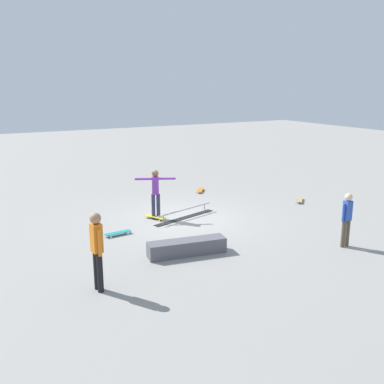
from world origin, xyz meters
TOP-DOWN VIEW (x-y plane):
  - ground_plane at (0.00, 0.00)m, footprint 60.00×60.00m
  - grind_rail at (-0.20, -0.02)m, footprint 2.51×0.94m
  - skate_ledge at (1.24, 2.82)m, footprint 2.12×0.80m
  - skater_main at (0.67, -0.43)m, footprint 1.24×0.61m
  - skateboard_main at (0.73, -0.37)m, footprint 0.54×0.80m
  - bystander_blue_shirt at (-2.82, 4.41)m, footprint 0.34×0.21m
  - bystander_orange_shirt at (3.87, 3.71)m, footprint 0.24×0.40m
  - loose_skateboard_natural at (-4.99, 0.25)m, footprint 0.70×0.71m
  - loose_skateboard_teal at (2.33, 0.54)m, footprint 0.82×0.32m
  - loose_skateboard_orange at (-2.45, -2.93)m, footprint 0.65×0.75m

SIDE VIEW (x-z plane):
  - ground_plane at x=0.00m, z-range 0.00..0.00m
  - skateboard_main at x=0.73m, z-range 0.03..0.12m
  - loose_skateboard_natural at x=-4.99m, z-range 0.03..0.12m
  - loose_skateboard_teal at x=2.33m, z-range 0.03..0.12m
  - loose_skateboard_orange at x=-2.45m, z-range 0.03..0.12m
  - grind_rail at x=-0.20m, z-range -0.02..0.29m
  - skate_ledge at x=1.24m, z-range 0.00..0.40m
  - bystander_blue_shirt at x=-2.82m, z-range 0.10..1.61m
  - skater_main at x=0.67m, z-range 0.13..1.78m
  - bystander_orange_shirt at x=3.87m, z-range 0.11..1.87m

